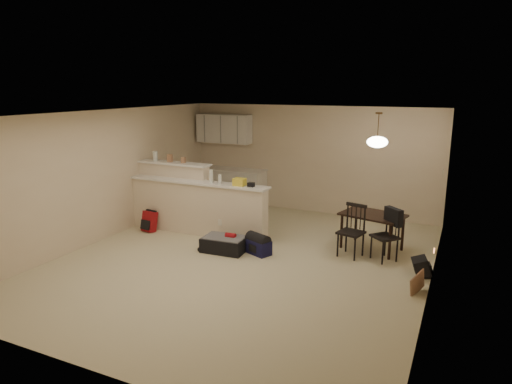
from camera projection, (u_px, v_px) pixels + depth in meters
The scene contains 21 objects.
room at pixel (244, 190), 7.60m from camera, with size 7.00×7.02×2.50m.
breakfast_bar at pixel (189, 202), 9.34m from camera, with size 3.08×0.58×1.39m.
upper_cabinets at pixel (224, 129), 11.29m from camera, with size 1.40×0.34×0.70m, color white.
kitchen_counter at pixel (229, 188), 11.42m from camera, with size 1.80×0.60×0.90m, color white.
thermostat at pixel (443, 173), 7.68m from camera, with size 0.02×0.12×0.12m, color beige.
jar at pixel (155, 156), 9.63m from camera, with size 0.10×0.10×0.20m, color silver.
cereal_box at pixel (170, 158), 9.48m from camera, with size 0.10×0.07×0.16m, color #A07252.
small_box at pixel (183, 160), 9.35m from camera, with size 0.08×0.06×0.12m, color #A07252.
bottle_a at pixel (211, 176), 8.88m from camera, with size 0.07×0.07×0.26m, color silver.
bottle_b at pixel (220, 179), 8.81m from camera, with size 0.06×0.06×0.18m, color silver.
bag_lump at pixel (239, 182), 8.64m from camera, with size 0.22×0.18×0.14m, color #A07252.
pouch at pixel (251, 185), 8.55m from camera, with size 0.12×0.10×0.08m, color #A07252.
dining_table at pixel (373, 218), 8.28m from camera, with size 1.22×0.96×0.67m.
pendant_lamp at pixel (377, 141), 7.96m from camera, with size 0.36×0.36×0.62m.
dining_chair_near at pixel (351, 231), 7.96m from camera, with size 0.41×0.39×0.93m, color black, non-canonical shape.
dining_chair_far at pixel (385, 235), 7.79m from camera, with size 0.39×0.37×0.89m, color black, non-canonical shape.
suitcase at pixel (224, 244), 8.28m from camera, with size 0.77×0.50×0.26m, color black.
red_backpack at pixel (149, 221), 9.41m from camera, with size 0.28×0.17×0.42m, color maroon.
navy_duffel at pixel (258, 247), 8.16m from camera, with size 0.47×0.26×0.26m, color #13133C.
black_daypack at pixel (421, 267), 7.22m from camera, with size 0.32×0.22×0.28m, color black.
cardboard_sheet at pixel (417, 283), 6.60m from camera, with size 0.39×0.02×0.30m, color #A07252.
Camera 1 is at (3.33, -6.63, 2.94)m, focal length 32.00 mm.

